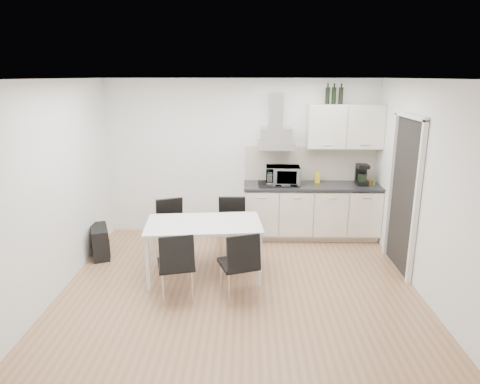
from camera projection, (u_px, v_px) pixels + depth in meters
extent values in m
plane|color=#AC7C57|center=(240.00, 284.00, 5.60)|extent=(4.50, 4.50, 0.00)
cube|color=white|center=(242.00, 158.00, 7.19)|extent=(4.50, 0.10, 2.60)
cube|color=white|center=(235.00, 253.00, 3.33)|extent=(4.50, 0.10, 2.60)
cube|color=white|center=(59.00, 187.00, 5.30)|extent=(0.10, 4.00, 2.60)
cube|color=white|center=(424.00, 189.00, 5.22)|extent=(0.10, 4.00, 2.60)
plane|color=white|center=(240.00, 79.00, 4.92)|extent=(4.50, 4.50, 0.00)
cube|color=white|center=(403.00, 196.00, 5.82)|extent=(0.08, 1.04, 2.10)
cube|color=beige|center=(309.00, 233.00, 7.25)|extent=(2.16, 0.52, 0.10)
cube|color=beige|center=(311.00, 210.00, 7.10)|extent=(2.20, 0.60, 0.76)
cube|color=#28282B|center=(312.00, 186.00, 6.98)|extent=(2.22, 0.64, 0.04)
cube|color=beige|center=(310.00, 163.00, 7.18)|extent=(2.20, 0.02, 0.58)
cube|color=beige|center=(345.00, 126.00, 6.85)|extent=(1.20, 0.35, 0.70)
cube|color=silver|center=(276.00, 139.00, 6.88)|extent=(0.60, 0.46, 0.30)
cube|color=silver|center=(276.00, 110.00, 6.86)|extent=(0.22, 0.20, 0.55)
imported|color=silver|center=(283.00, 174.00, 6.92)|extent=(0.55, 0.32, 0.37)
cube|color=yellow|center=(317.00, 178.00, 7.05)|extent=(0.08, 0.04, 0.18)
cylinder|color=brown|center=(370.00, 182.00, 6.90)|extent=(0.04, 0.04, 0.11)
cylinder|color=#4C6626|center=(374.00, 182.00, 6.90)|extent=(0.04, 0.04, 0.11)
cylinder|color=black|center=(328.00, 94.00, 6.72)|extent=(0.07, 0.07, 0.32)
cylinder|color=black|center=(334.00, 94.00, 6.72)|extent=(0.07, 0.07, 0.32)
cylinder|color=black|center=(341.00, 94.00, 6.72)|extent=(0.07, 0.07, 0.32)
cube|color=white|center=(204.00, 224.00, 5.67)|extent=(1.59, 1.01, 0.03)
cube|color=white|center=(148.00, 264.00, 5.34)|extent=(0.05, 0.05, 0.72)
cube|color=white|center=(260.00, 260.00, 5.45)|extent=(0.05, 0.05, 0.72)
cube|color=white|center=(155.00, 241.00, 6.08)|extent=(0.05, 0.05, 0.72)
cube|color=white|center=(253.00, 238.00, 6.19)|extent=(0.05, 0.05, 0.72)
cube|color=black|center=(100.00, 242.00, 6.40)|extent=(0.42, 0.60, 0.46)
cube|color=gold|center=(107.00, 231.00, 6.36)|extent=(0.19, 0.47, 0.07)
cube|color=black|center=(217.00, 224.00, 7.40)|extent=(0.24, 0.23, 0.32)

